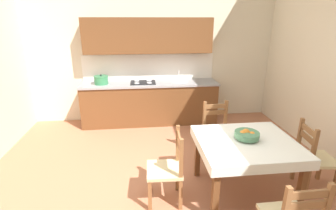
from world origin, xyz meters
TOP-DOWN VIEW (x-y plane):
  - ground_plane at (0.00, 0.00)m, footprint 5.84×6.24m
  - wall_back at (0.00, 2.88)m, footprint 5.84×0.12m
  - kitchen_cabinetry at (-0.11, 2.55)m, footprint 2.87×0.63m
  - dining_table at (0.97, -0.01)m, footprint 1.19×1.06m
  - dining_chair_tv_side at (-0.01, -0.04)m, footprint 0.44×0.44m
  - dining_chair_kitchen_side at (0.89, 0.88)m, footprint 0.44×0.44m
  - dining_chair_window_side at (1.91, -0.01)m, footprint 0.47×0.47m
  - fruit_bowl at (0.98, 0.02)m, footprint 0.30×0.30m

SIDE VIEW (x-z plane):
  - ground_plane at x=0.00m, z-range -0.10..0.00m
  - dining_chair_tv_side at x=-0.01m, z-range -0.02..0.91m
  - dining_chair_kitchen_side at x=0.89m, z-range -0.02..0.91m
  - dining_chair_window_side at x=1.91m, z-range -0.02..0.91m
  - dining_table at x=0.97m, z-range 0.25..1.00m
  - fruit_bowl at x=0.98m, z-range 0.75..0.87m
  - kitchen_cabinetry at x=-0.11m, z-range -0.24..1.96m
  - wall_back at x=0.00m, z-range 0.00..4.06m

